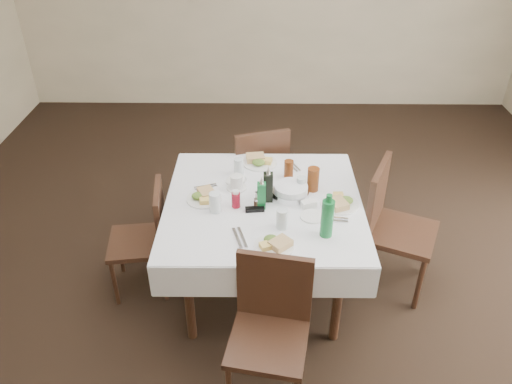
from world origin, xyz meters
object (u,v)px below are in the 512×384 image
dining_table (263,211)px  bread_basket (291,191)px  chair_west (148,233)px  water_w (215,202)px  oil_cruet_dark (268,186)px  water_s (282,219)px  chair_east (390,220)px  coffee_mug (237,183)px  water_n (239,167)px  water_e (301,185)px  green_bottle (327,218)px  oil_cruet_green (261,194)px  chair_north (259,170)px  ketchup_bottle (236,199)px  chair_south (271,321)px

dining_table → bread_basket: bearing=18.6°
chair_west → water_w: (0.49, -0.14, 0.36)m
bread_basket → oil_cruet_dark: (-0.15, -0.05, 0.07)m
dining_table → chair_west: bearing=178.2°
water_s → water_w: size_ratio=0.98×
chair_east → coffee_mug: bearing=177.5°
water_n → water_e: water_n is taller
green_bottle → oil_cruet_green: bearing=143.5°
chair_west → water_w: bearing=-16.2°
water_n → water_w: bearing=-106.0°
chair_north → green_bottle: 1.27m
water_s → coffee_mug: (-0.29, 0.43, -0.02)m
water_w → ketchup_bottle: bearing=22.6°
water_s → oil_cruet_green: 0.25m
chair_east → chair_west: size_ratio=1.15×
bread_basket → green_bottle: bearing=-65.5°
chair_east → ketchup_bottle: 1.10m
water_w → green_bottle: 0.71m
water_s → green_bottle: size_ratio=0.46×
dining_table → chair_north: size_ratio=1.41×
water_n → water_s: water_s is taller
chair_south → bread_basket: (0.14, 0.84, 0.30)m
water_n → water_e: bearing=-28.1°
dining_table → water_s: 0.34m
water_n → water_s: (0.28, -0.61, 0.00)m
chair_west → coffee_mug: size_ratio=5.90×
oil_cruet_green → chair_north: bearing=91.6°
chair_south → chair_east: size_ratio=0.93×
water_e → oil_cruet_dark: oil_cruet_dark is taller
water_e → chair_east: bearing=-0.4°
water_n → green_bottle: size_ratio=0.44×
bread_basket → oil_cruet_dark: bearing=-162.3°
chair_east → green_bottle: 0.76m
chair_east → ketchup_bottle: chair_east is taller
chair_south → chair_west: (-0.83, 0.81, -0.03)m
water_n → chair_east: bearing=-12.3°
water_s → green_bottle: green_bottle is taller
water_n → green_bottle: (0.54, -0.68, 0.06)m
chair_west → ketchup_bottle: (0.62, -0.09, 0.35)m
bread_basket → green_bottle: 0.46m
chair_south → coffee_mug: 1.00m
dining_table → chair_south: size_ratio=1.45×
chair_south → oil_cruet_dark: size_ratio=3.47×
coffee_mug → water_w: bearing=-114.8°
chair_north → water_w: chair_north is taller
water_w → green_bottle: size_ratio=0.47×
chair_west → water_n: 0.78m
water_n → green_bottle: bearing=-51.7°
chair_west → chair_south: bearing=-44.0°
water_s → bread_basket: 0.35m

